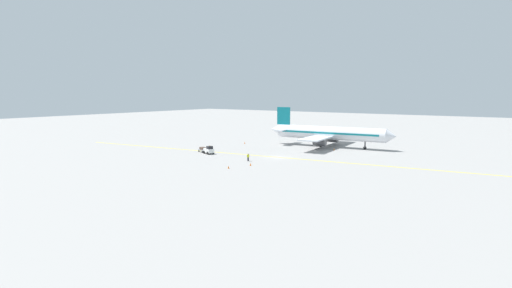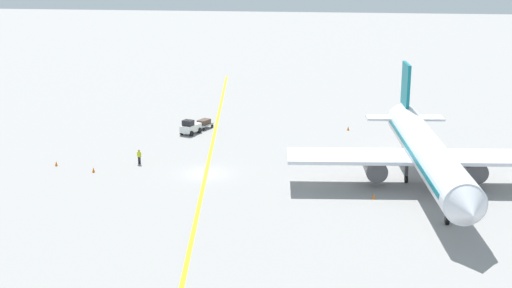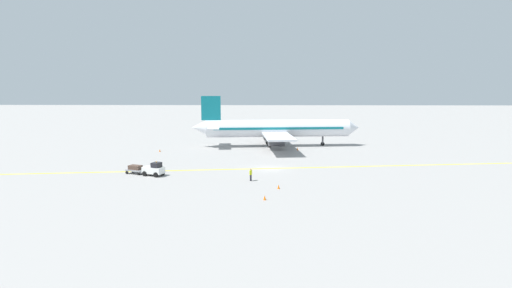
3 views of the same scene
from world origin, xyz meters
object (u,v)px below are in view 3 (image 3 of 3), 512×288
object	(u,v)px
baggage_cart_trailing	(135,169)
traffic_cone_by_wingtip	(279,187)
traffic_cone_near_nose	(160,150)
ground_crew_worker	(251,174)
traffic_cone_far_edge	(265,198)
airplane_at_gate	(276,129)
baggage_tug_white	(154,169)
traffic_cone_mid_apron	(297,149)

from	to	relation	value
baggage_cart_trailing	traffic_cone_by_wingtip	bearing A→B (deg)	68.36
traffic_cone_near_nose	ground_crew_worker	bearing A→B (deg)	38.25
traffic_cone_by_wingtip	traffic_cone_far_edge	xyz separation A→B (m)	(4.94, -1.73, 0.00)
airplane_at_gate	traffic_cone_far_edge	bearing A→B (deg)	-3.42
baggage_cart_trailing	traffic_cone_by_wingtip	xyz separation A→B (m)	(8.15, 20.56, -0.49)
ground_crew_worker	traffic_cone_near_nose	xyz separation A→B (m)	(-23.37, -18.42, -0.63)
baggage_tug_white	baggage_cart_trailing	distance (m)	3.30
traffic_cone_far_edge	traffic_cone_mid_apron	bearing A→B (deg)	169.40
ground_crew_worker	airplane_at_gate	bearing A→B (deg)	172.18
baggage_cart_trailing	traffic_cone_far_edge	size ratio (longest dim) A/B	5.33
traffic_cone_mid_apron	traffic_cone_far_edge	bearing A→B (deg)	-10.60
baggage_cart_trailing	ground_crew_worker	distance (m)	17.43
baggage_tug_white	ground_crew_worker	size ratio (longest dim) A/B	1.99
traffic_cone_far_edge	airplane_at_gate	bearing A→B (deg)	176.58
airplane_at_gate	traffic_cone_far_edge	world-z (taller)	airplane_at_gate
traffic_cone_near_nose	traffic_cone_mid_apron	xyz separation A→B (m)	(-2.50, 26.83, 0.00)
baggage_tug_white	baggage_cart_trailing	xyz separation A→B (m)	(-1.22, -3.06, -0.14)
baggage_tug_white	baggage_cart_trailing	size ratio (longest dim) A/B	1.14
baggage_cart_trailing	ground_crew_worker	size ratio (longest dim) A/B	1.75
traffic_cone_mid_apron	traffic_cone_far_edge	size ratio (longest dim) A/B	1.00
traffic_cone_near_nose	traffic_cone_mid_apron	world-z (taller)	same
traffic_cone_near_nose	traffic_cone_far_edge	bearing A→B (deg)	32.07
ground_crew_worker	traffic_cone_mid_apron	size ratio (longest dim) A/B	3.05
ground_crew_worker	traffic_cone_by_wingtip	size ratio (longest dim) A/B	3.05
ground_crew_worker	baggage_tug_white	bearing A→B (deg)	-101.56
airplane_at_gate	baggage_cart_trailing	world-z (taller)	airplane_at_gate
baggage_cart_trailing	traffic_cone_mid_apron	world-z (taller)	baggage_cart_trailing
traffic_cone_mid_apron	traffic_cone_near_nose	bearing A→B (deg)	-84.67
airplane_at_gate	baggage_tug_white	world-z (taller)	airplane_at_gate
traffic_cone_by_wingtip	traffic_cone_far_edge	size ratio (longest dim) A/B	1.00
airplane_at_gate	traffic_cone_by_wingtip	size ratio (longest dim) A/B	64.63
airplane_at_gate	ground_crew_worker	xyz separation A→B (m)	(31.12, -4.28, -2.80)
traffic_cone_mid_apron	traffic_cone_by_wingtip	distance (m)	30.35
ground_crew_worker	traffic_cone_far_edge	xyz separation A→B (m)	(9.03, 1.88, -0.63)
airplane_at_gate	baggage_tug_white	size ratio (longest dim) A/B	10.64
airplane_at_gate	ground_crew_worker	size ratio (longest dim) A/B	21.16
traffic_cone_far_edge	ground_crew_worker	bearing A→B (deg)	-168.26
traffic_cone_near_nose	traffic_cone_by_wingtip	xyz separation A→B (m)	(27.46, 22.03, 0.00)
baggage_cart_trailing	traffic_cone_by_wingtip	world-z (taller)	baggage_cart_trailing
airplane_at_gate	baggage_tug_white	xyz separation A→B (m)	(28.28, -18.16, -2.81)
baggage_cart_trailing	traffic_cone_near_nose	size ratio (longest dim) A/B	5.33
baggage_cart_trailing	traffic_cone_near_nose	xyz separation A→B (m)	(-19.31, -1.48, -0.49)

